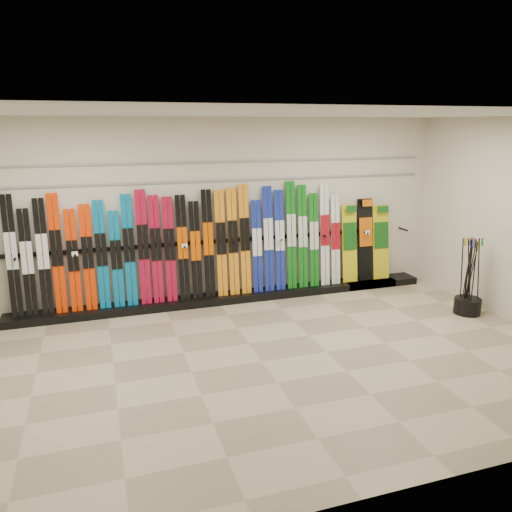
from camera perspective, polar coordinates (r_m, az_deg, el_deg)
name	(u,v)px	position (r m, az deg, el deg)	size (l,w,h in m)	color
floor	(262,362)	(6.39, 0.66, -11.98)	(8.00, 8.00, 0.00)	gray
back_wall	(213,211)	(8.23, -4.90, 5.10)	(8.00, 8.00, 0.00)	beige
ceiling	(263,113)	(5.71, 0.75, 16.01)	(8.00, 8.00, 0.00)	silver
ski_rack_base	(231,297)	(8.44, -2.85, -4.73)	(8.00, 0.40, 0.12)	black
skis	(190,247)	(8.08, -7.56, 1.01)	(5.37, 0.23, 1.84)	black
snowboards	(366,242)	(9.25, 12.42, 1.59)	(0.94, 0.23, 1.47)	gold
pole_bin	(467,306)	(8.53, 23.00, -5.26)	(0.40, 0.40, 0.25)	black
ski_poles	(469,276)	(8.41, 23.20, -2.08)	(0.33, 0.33, 1.18)	black
slatwall_rail_0	(213,181)	(8.14, -4.95, 8.55)	(7.60, 0.02, 0.03)	gray
slatwall_rail_1	(213,162)	(8.11, -4.99, 10.66)	(7.60, 0.02, 0.03)	gray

